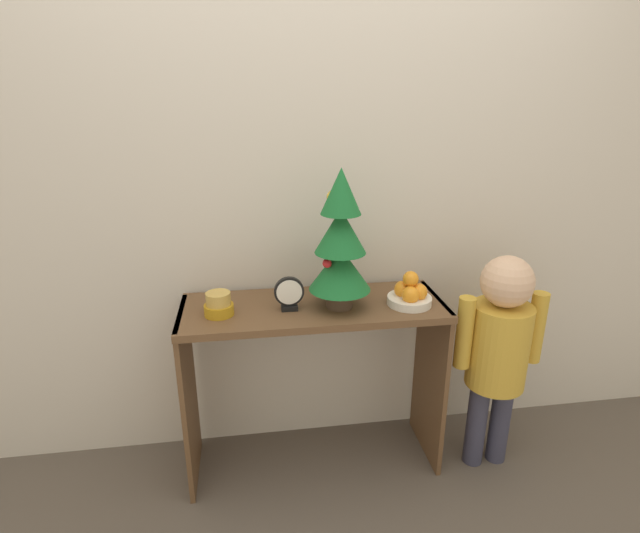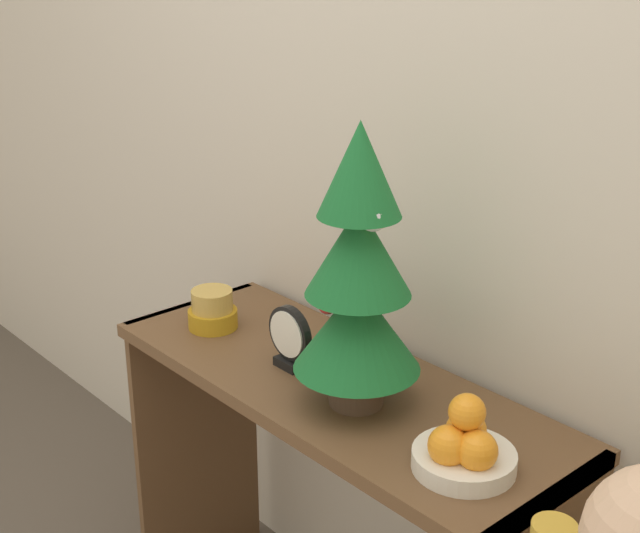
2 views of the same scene
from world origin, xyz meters
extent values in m
cube|color=beige|center=(0.00, 0.45, 1.25)|extent=(7.00, 0.05, 2.50)
cube|color=brown|center=(0.00, 0.20, 0.77)|extent=(1.09, 0.40, 0.03)
cube|color=brown|center=(-0.53, 0.20, 0.39)|extent=(0.02, 0.37, 0.78)
cylinder|color=#4C3828|center=(0.10, 0.17, 0.81)|extent=(0.11, 0.11, 0.05)
cylinder|color=brown|center=(0.10, 0.17, 0.85)|extent=(0.02, 0.02, 0.04)
cone|color=#19662D|center=(0.10, 0.17, 0.95)|extent=(0.25, 0.25, 0.18)
cone|color=#19662D|center=(0.10, 0.17, 1.11)|extent=(0.20, 0.20, 0.18)
cone|color=#19662D|center=(0.10, 0.17, 1.26)|extent=(0.16, 0.16, 0.18)
sphere|color=red|center=(0.05, 0.14, 0.98)|extent=(0.04, 0.04, 0.04)
sphere|color=gold|center=(0.14, 0.17, 1.19)|extent=(0.06, 0.06, 0.06)
sphere|color=silver|center=(0.07, 0.24, 1.03)|extent=(0.05, 0.05, 0.05)
sphere|color=red|center=(0.15, 0.15, 1.04)|extent=(0.06, 0.06, 0.06)
sphere|color=silver|center=(0.15, 0.16, 1.18)|extent=(0.05, 0.05, 0.05)
sphere|color=gold|center=(0.08, 0.19, 1.23)|extent=(0.06, 0.06, 0.06)
cylinder|color=silver|center=(0.39, 0.15, 0.80)|extent=(0.18, 0.18, 0.03)
sphere|color=orange|center=(0.42, 0.14, 0.84)|extent=(0.07, 0.07, 0.07)
sphere|color=orange|center=(0.37, 0.18, 0.84)|extent=(0.07, 0.07, 0.07)
sphere|color=orange|center=(0.38, 0.11, 0.84)|extent=(0.07, 0.07, 0.07)
sphere|color=orange|center=(0.39, 0.15, 0.90)|extent=(0.06, 0.06, 0.06)
cylinder|color=#B78419|center=(-0.38, 0.16, 0.81)|extent=(0.12, 0.12, 0.04)
cylinder|color=gold|center=(-0.38, 0.16, 0.85)|extent=(0.10, 0.10, 0.05)
cube|color=black|center=(-0.10, 0.17, 0.79)|extent=(0.07, 0.04, 0.02)
cylinder|color=black|center=(-0.10, 0.17, 0.86)|extent=(0.12, 0.02, 0.12)
cylinder|color=white|center=(-0.10, 0.16, 0.86)|extent=(0.10, 0.00, 0.10)
camera|label=1|loc=(-0.25, -1.66, 1.63)|focal=28.00mm
camera|label=2|loc=(1.21, -0.91, 1.66)|focal=50.00mm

